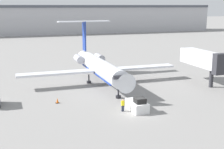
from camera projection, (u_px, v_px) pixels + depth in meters
name	position (u px, v px, depth m)	size (l,w,h in m)	color
ground_plane	(138.00, 114.00, 40.25)	(600.00, 600.00, 0.00)	gray
terminal_building	(38.00, 20.00, 149.54)	(180.00, 16.80, 13.79)	#B2B2B7
airplane_main	(100.00, 66.00, 55.28)	(28.66, 25.07, 10.54)	silver
pushback_tug	(137.00, 105.00, 41.28)	(1.92, 3.83, 1.99)	silver
worker_near_tug	(123.00, 105.00, 40.95)	(0.40, 0.24, 1.67)	#232838
traffic_cone_left	(57.00, 101.00, 44.51)	(0.51, 0.51, 0.77)	black
jet_bridge	(205.00, 59.00, 54.27)	(3.20, 11.37, 6.19)	#2D2D33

